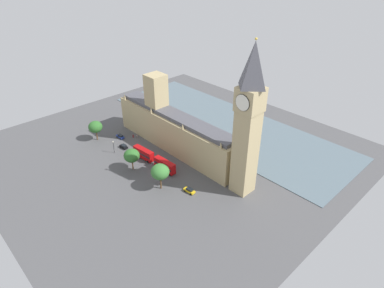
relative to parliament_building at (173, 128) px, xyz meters
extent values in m
plane|color=#4C4C4F|center=(1.99, 1.66, -9.32)|extent=(144.51, 144.51, 0.00)
cube|color=slate|center=(-32.91, 1.66, -9.19)|extent=(44.70, 130.05, 0.25)
cube|color=tan|center=(-0.01, 1.66, -1.59)|extent=(10.46, 67.94, 15.45)
cube|color=tan|center=(-0.01, -10.57, 6.26)|extent=(7.72, 7.72, 31.15)
cube|color=#4C4C54|center=(-0.01, 1.66, 6.93)|extent=(7.95, 65.23, 1.60)
cone|color=tan|center=(4.82, -28.91, 7.45)|extent=(1.20, 1.20, 2.63)
cone|color=tan|center=(4.82, -8.53, 7.72)|extent=(1.20, 1.20, 3.17)
cone|color=tan|center=(4.82, 11.85, 7.23)|extent=(1.20, 1.20, 2.20)
cone|color=tan|center=(4.82, 32.24, 7.43)|extent=(1.20, 1.20, 2.60)
cube|color=tan|center=(1.63, 40.81, 6.77)|extent=(6.91, 6.91, 32.17)
cube|color=tan|center=(1.63, 40.81, 26.91)|extent=(7.60, 7.60, 8.12)
cylinder|color=silver|center=(5.58, 40.81, 26.91)|extent=(0.25, 5.25, 5.25)
torus|color=black|center=(5.58, 40.81, 26.91)|extent=(0.24, 5.49, 5.49)
cylinder|color=silver|center=(1.63, 36.86, 26.91)|extent=(5.25, 0.25, 5.25)
torus|color=black|center=(1.63, 36.86, 26.91)|extent=(5.49, 0.24, 5.49)
pyramid|color=#4C4C54|center=(1.63, 40.81, 38.14)|extent=(7.60, 7.60, 14.33)
sphere|color=gold|center=(1.63, 40.81, 45.70)|extent=(0.80, 0.80, 0.80)
cube|color=navy|center=(13.01, -23.34, -8.60)|extent=(1.90, 4.68, 0.75)
cube|color=black|center=(13.00, -23.11, -7.90)|extent=(1.55, 2.64, 0.65)
cylinder|color=black|center=(13.85, -24.80, -8.98)|extent=(0.27, 0.69, 0.68)
cylinder|color=black|center=(12.25, -24.85, -8.98)|extent=(0.27, 0.69, 0.68)
cylinder|color=black|center=(13.76, -21.84, -8.98)|extent=(0.27, 0.69, 0.68)
cylinder|color=black|center=(12.17, -21.88, -8.98)|extent=(0.27, 0.69, 0.68)
cube|color=black|center=(16.98, -14.49, -8.60)|extent=(2.06, 4.23, 0.75)
cube|color=black|center=(16.97, -14.28, -7.90)|extent=(1.68, 2.39, 0.65)
cylinder|color=black|center=(17.90, -15.78, -8.98)|extent=(0.28, 0.69, 0.68)
cylinder|color=black|center=(16.18, -15.85, -8.98)|extent=(0.28, 0.69, 0.68)
cylinder|color=black|center=(17.78, -13.13, -8.98)|extent=(0.28, 0.69, 0.68)
cylinder|color=black|center=(16.06, -13.20, -8.98)|extent=(0.28, 0.69, 0.68)
cube|color=#B20C0F|center=(15.48, -1.23, -6.67)|extent=(3.41, 10.68, 4.20)
cube|color=black|center=(15.48, -1.23, -6.58)|extent=(3.44, 10.29, 0.70)
cylinder|color=black|center=(14.01, 2.33, -8.77)|extent=(0.45, 1.13, 1.10)
cylinder|color=black|center=(16.30, 2.54, -8.77)|extent=(0.45, 1.13, 1.10)
cylinder|color=black|center=(14.66, -4.99, -8.77)|extent=(0.45, 1.13, 1.10)
cylinder|color=black|center=(16.95, -4.79, -8.77)|extent=(0.45, 1.13, 1.10)
cube|color=#B20C0F|center=(14.62, 11.74, -6.67)|extent=(2.99, 10.61, 4.20)
cube|color=black|center=(14.62, 11.74, -6.58)|extent=(3.03, 10.21, 0.70)
cylinder|color=black|center=(13.30, 15.36, -8.77)|extent=(0.40, 1.12, 1.10)
cylinder|color=black|center=(15.60, 15.47, -8.77)|extent=(0.40, 1.12, 1.10)
cylinder|color=black|center=(13.65, 8.02, -8.77)|extent=(0.40, 1.12, 1.10)
cylinder|color=black|center=(15.94, 8.12, -8.77)|extent=(0.40, 1.12, 1.10)
cube|color=gold|center=(16.90, 28.58, -8.60)|extent=(2.16, 4.69, 0.75)
cube|color=black|center=(16.88, 28.80, -7.90)|extent=(1.70, 2.67, 0.65)
cylinder|color=black|center=(17.82, 27.21, -8.98)|extent=(0.31, 0.70, 0.68)
cylinder|color=black|center=(16.25, 27.06, -8.98)|extent=(0.31, 0.70, 0.68)
cylinder|color=black|center=(17.55, 30.10, -8.98)|extent=(0.31, 0.70, 0.68)
cylinder|color=black|center=(15.97, 29.95, -8.98)|extent=(0.31, 0.70, 0.68)
cylinder|color=gray|center=(7.31, -17.84, -8.63)|extent=(0.63, 0.63, 1.37)
sphere|color=beige|center=(7.31, -17.84, -7.82)|extent=(0.26, 0.26, 0.26)
cube|color=navy|center=(7.54, -18.00, -8.56)|extent=(0.26, 0.32, 0.25)
cylinder|color=maroon|center=(8.32, -19.53, -8.60)|extent=(0.65, 0.65, 1.44)
sphere|color=beige|center=(8.32, -19.53, -7.74)|extent=(0.28, 0.28, 0.28)
cube|color=maroon|center=(8.58, -19.67, -8.53)|extent=(0.24, 0.34, 0.26)
cylinder|color=brown|center=(21.74, -29.32, -7.11)|extent=(0.56, 0.56, 4.41)
ellipsoid|color=#2D6628|center=(21.74, -29.32, -2.53)|extent=(6.34, 6.34, 5.39)
cylinder|color=brown|center=(23.39, 2.05, -7.25)|extent=(0.56, 0.56, 4.13)
ellipsoid|color=#2D6628|center=(23.39, 2.05, -2.81)|extent=(6.35, 6.35, 5.39)
cylinder|color=brown|center=(23.00, 19.63, -6.80)|extent=(0.56, 0.56, 5.04)
ellipsoid|color=#387533|center=(23.00, 19.63, -1.71)|extent=(6.84, 6.84, 5.81)
cylinder|color=black|center=(22.16, -13.96, -6.71)|extent=(0.18, 0.18, 5.21)
sphere|color=#F2EAC6|center=(22.16, -13.96, -3.83)|extent=(0.56, 0.56, 0.56)
camera|label=1|loc=(82.09, 98.82, 68.50)|focal=31.04mm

